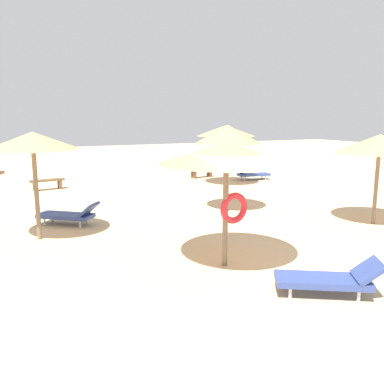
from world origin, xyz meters
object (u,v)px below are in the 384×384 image
object	(u,v)px
parasol_0	(226,131)
lounger_3	(330,279)
parasol_2	(33,141)
bench_0	(47,182)
parasol_3	(226,154)
parasol_4	(380,144)
parasol_5	(228,135)
lounger_2	(70,215)
bench_1	(202,171)
lounger_0	(251,174)

from	to	relation	value
parasol_0	lounger_3	bearing A→B (deg)	-112.09
parasol_2	bench_0	size ratio (longest dim) A/B	1.88
parasol_3	parasol_4	world-z (taller)	parasol_4
parasol_3	parasol_5	distance (m)	5.29
lounger_2	lounger_3	size ratio (longest dim) A/B	0.96
parasol_2	bench_1	world-z (taller)	parasol_2
parasol_5	lounger_0	xyz separation A→B (m)	(4.92, 5.61, -2.35)
parasol_4	lounger_3	size ratio (longest dim) A/B	1.42
parasol_4	parasol_5	distance (m)	4.73
parasol_0	lounger_3	xyz separation A→B (m)	(-4.71, -11.60, -2.30)
lounger_2	parasol_5	bearing A→B (deg)	-5.99
parasol_2	lounger_0	xyz separation A→B (m)	(11.20, 6.20, -2.32)
parasol_4	lounger_3	xyz separation A→B (m)	(-5.03, -3.19, -2.15)
parasol_0	parasol_2	xyz separation A→B (m)	(-9.17, -5.52, 0.02)
parasol_5	lounger_0	bearing A→B (deg)	48.78
parasol_4	bench_1	xyz separation A→B (m)	(-0.27, 10.99, -2.12)
lounger_2	bench_0	world-z (taller)	lounger_2
parasol_2	bench_1	size ratio (longest dim) A/B	1.87
lounger_0	lounger_3	distance (m)	14.01
parasol_4	lounger_2	size ratio (longest dim) A/B	1.49
parasol_0	parasol_2	size ratio (longest dim) A/B	1.00
parasol_2	lounger_3	distance (m)	7.89
parasol_0	bench_0	world-z (taller)	parasol_0
bench_0	lounger_2	bearing A→B (deg)	-91.07
parasol_0	bench_1	size ratio (longest dim) A/B	1.87
parasol_3	lounger_3	xyz separation A→B (m)	(0.96, -2.16, -2.16)
parasol_3	parasol_5	bearing A→B (deg)	58.27
parasol_5	lounger_2	bearing A→B (deg)	174.01
lounger_2	bench_1	bearing A→B (deg)	40.23
lounger_2	parasol_4	bearing A→B (deg)	-25.40
parasol_3	lounger_2	bearing A→B (deg)	116.35
lounger_0	lounger_2	bearing A→B (deg)	-153.63
parasol_5	bench_1	xyz separation A→B (m)	(2.94, 7.51, -2.33)
parasol_2	bench_0	world-z (taller)	parasol_2
parasol_3	lounger_2	world-z (taller)	parasol_3
bench_0	parasol_4	bearing A→B (deg)	-51.99
parasol_3	parasol_5	size ratio (longest dim) A/B	0.97
parasol_0	parasol_2	bearing A→B (deg)	-148.92
parasol_0	bench_1	xyz separation A→B (m)	(0.05, 2.57, -2.27)
lounger_3	bench_0	xyz separation A→B (m)	(-3.34, 13.89, 0.03)
parasol_0	parasol_4	distance (m)	8.42
lounger_0	lounger_2	world-z (taller)	lounger_0
parasol_3	lounger_2	xyz separation A→B (m)	(-2.50, 5.05, -2.16)
parasol_4	bench_0	bearing A→B (deg)	128.01
parasol_2	lounger_0	size ratio (longest dim) A/B	1.49
parasol_2	parasol_4	bearing A→B (deg)	-16.96
lounger_3	bench_0	distance (m)	14.29
parasol_2	parasol_3	distance (m)	5.25
bench_0	bench_1	distance (m)	8.10
parasol_0	lounger_3	world-z (taller)	parasol_0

